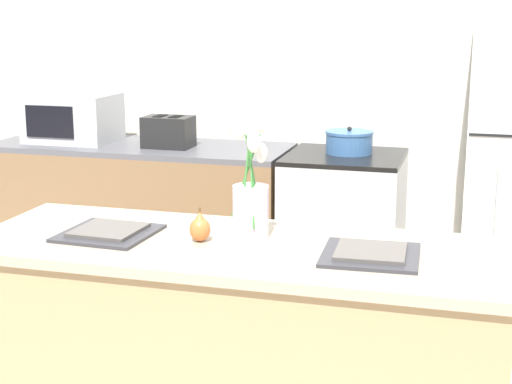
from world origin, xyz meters
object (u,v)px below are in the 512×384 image
Objects in this scene: flower_vase at (250,198)px; cooking_pot at (349,142)px; microwave at (73,118)px; toaster at (168,132)px; stove_range at (343,238)px; plate_setting_right at (371,254)px; pear_figurine at (200,228)px; plate_setting_left at (109,232)px.

flower_vase is 1.64× the size of cooking_pot.
microwave is at bearing -178.19° from cooking_pot.
flower_vase is at bearing -58.78° from toaster.
stove_range reaches higher than plate_setting_right.
toaster is 0.58× the size of microwave.
microwave reaches higher than pear_figurine.
microwave is (-1.01, 1.62, 0.15)m from plate_setting_left.
plate_setting_left is at bearing 180.00° from plate_setting_right.
toaster reaches higher than stove_range.
toaster is at bearing 129.88° from plate_setting_right.
pear_figurine is 0.37× the size of plate_setting_left.
microwave is at bearing 129.95° from pear_figurine.
microwave is (-1.92, 1.62, 0.15)m from plate_setting_right.
plate_setting_right is (0.35, -1.62, 0.44)m from stove_range.
flower_vase reaches higher than pear_figurine.
stove_range is 1.72m from plate_setting_right.
plate_setting_right is (0.90, 0.00, 0.00)m from plate_setting_left.
toaster is 0.98m from cooking_pot.
cooking_pot is at bearing 5.32° from toaster.
flower_vase is at bearing -45.46° from microwave.
stove_range is at bearing 102.25° from plate_setting_right.
toaster reaches higher than pear_figurine.
flower_vase is 1.57m from cooking_pot.
flower_vase is 0.51m from plate_setting_left.
microwave is (-0.60, 0.04, 0.05)m from toaster.
microwave is at bearing 176.06° from toaster.
plate_setting_right is (0.57, -0.02, -0.04)m from pear_figurine.
stove_range is 2.19× the size of flower_vase.
toaster reaches higher than plate_setting_right.
stove_range is at bearing 82.12° from pear_figurine.
cooking_pot reaches higher than plate_setting_right.
pear_figurine is at bearing 178.47° from plate_setting_right.
microwave reaches higher than plate_setting_right.
toaster is (-0.90, 1.48, -0.03)m from flower_vase.
toaster is (-0.75, 1.56, 0.07)m from pear_figurine.
stove_range is 3.60× the size of cooking_pot.
plate_setting_left is 1.64m from toaster.
stove_range is at bearing 0.02° from microwave.
toaster is (-0.42, 1.58, 0.10)m from plate_setting_left.
flower_vase is 1.48× the size of toaster.
pear_figurine reaches higher than plate_setting_right.
plate_setting_right is at bearing -13.35° from flower_vase.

